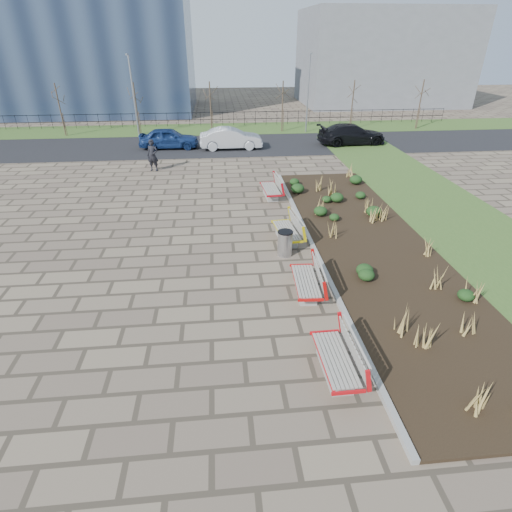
{
  "coord_description": "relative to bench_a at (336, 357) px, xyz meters",
  "views": [
    {
      "loc": [
        0.39,
        -8.46,
        7.28
      ],
      "look_at": [
        1.5,
        3.0,
        0.9
      ],
      "focal_mm": 28.0,
      "sensor_mm": 36.0,
      "label": 1
    }
  ],
  "objects": [
    {
      "name": "railing_fence",
      "position": [
        -3.0,
        30.96,
        0.14
      ],
      "size": [
        44.0,
        0.1,
        1.2
      ],
      "primitive_type": null,
      "color": "black",
      "rests_on": "grass_verge_far"
    },
    {
      "name": "building_grey",
      "position": [
        17.0,
        43.46,
        4.5
      ],
      "size": [
        18.0,
        12.0,
        10.0
      ],
      "primitive_type": "cube",
      "color": "slate",
      "rests_on": "ground"
    },
    {
      "name": "car_silver",
      "position": [
        -1.59,
        22.37,
        0.26
      ],
      "size": [
        4.48,
        1.6,
        1.47
      ],
      "primitive_type": "imported",
      "rotation": [
        0.0,
        0.0,
        1.58
      ],
      "color": "#B2B4BA",
      "rests_on": "road"
    },
    {
      "name": "grass_verge_near",
      "position": [
        8.0,
        6.46,
        -0.48
      ],
      "size": [
        5.0,
        38.0,
        0.04
      ],
      "primitive_type": "cube",
      "color": "#33511E",
      "rests_on": "ground"
    },
    {
      "name": "tree_e",
      "position": [
        9.0,
        27.96,
        1.54
      ],
      "size": [
        1.4,
        1.4,
        4.0
      ],
      "primitive_type": null,
      "color": "#4C3D2D",
      "rests_on": "grass_verge_far"
    },
    {
      "name": "planting_bed",
      "position": [
        3.25,
        6.46,
        -0.45
      ],
      "size": [
        4.5,
        18.0,
        0.1
      ],
      "primitive_type": "cube",
      "color": "black",
      "rests_on": "ground"
    },
    {
      "name": "planting_curb",
      "position": [
        0.92,
        6.46,
        -0.42
      ],
      "size": [
        0.16,
        18.0,
        0.15
      ],
      "primitive_type": "cube",
      "color": "gray",
      "rests_on": "ground"
    },
    {
      "name": "road",
      "position": [
        -3.0,
        23.46,
        -0.49
      ],
      "size": [
        80.0,
        7.0,
        0.02
      ],
      "primitive_type": "cube",
      "color": "black",
      "rests_on": "ground"
    },
    {
      "name": "tree_d",
      "position": [
        3.0,
        27.96,
        1.54
      ],
      "size": [
        1.4,
        1.4,
        4.0
      ],
      "primitive_type": null,
      "color": "#4C3D2D",
      "rests_on": "grass_verge_far"
    },
    {
      "name": "tree_b",
      "position": [
        -9.0,
        27.96,
        1.54
      ],
      "size": [
        1.4,
        1.4,
        4.0
      ],
      "primitive_type": null,
      "color": "#4C3D2D",
      "rests_on": "grass_verge_far"
    },
    {
      "name": "tree_a",
      "position": [
        -15.0,
        27.96,
        1.54
      ],
      "size": [
        1.4,
        1.4,
        4.0
      ],
      "primitive_type": null,
      "color": "#4C3D2D",
      "rests_on": "grass_verge_far"
    },
    {
      "name": "lamp_east",
      "position": [
        5.0,
        27.46,
        2.54
      ],
      "size": [
        0.24,
        0.6,
        6.0
      ],
      "primitive_type": null,
      "color": "gray",
      "rests_on": "grass_verge_far"
    },
    {
      "name": "bench_d",
      "position": [
        0.0,
        12.28,
        0.0
      ],
      "size": [
        1.03,
        2.15,
        1.0
      ],
      "primitive_type": null,
      "rotation": [
        0.0,
        0.0,
        0.06
      ],
      "color": "#AE0B16",
      "rests_on": "ground"
    },
    {
      "name": "grass_verge_far",
      "position": [
        -3.0,
        29.46,
        -0.48
      ],
      "size": [
        80.0,
        5.0,
        0.04
      ],
      "primitive_type": "cube",
      "color": "#33511E",
      "rests_on": "ground"
    },
    {
      "name": "bench_b",
      "position": [
        0.0,
        3.51,
        0.0
      ],
      "size": [
        1.01,
        2.15,
        1.0
      ],
      "primitive_type": null,
      "rotation": [
        0.0,
        0.0,
        -0.05
      ],
      "color": "red",
      "rests_on": "ground"
    },
    {
      "name": "lamp_west",
      "position": [
        -9.0,
        27.46,
        2.54
      ],
      "size": [
        0.24,
        0.6,
        6.0
      ],
      "primitive_type": null,
      "color": "gray",
      "rests_on": "grass_verge_far"
    },
    {
      "name": "ground",
      "position": [
        -3.0,
        1.46,
        -0.5
      ],
      "size": [
        120.0,
        120.0,
        0.0
      ],
      "primitive_type": "plane",
      "color": "#70614D",
      "rests_on": "ground"
    },
    {
      "name": "tree_f",
      "position": [
        15.0,
        27.96,
        1.54
      ],
      "size": [
        1.4,
        1.4,
        4.0
      ],
      "primitive_type": null,
      "color": "#4C3D2D",
      "rests_on": "grass_verge_far"
    },
    {
      "name": "litter_bin",
      "position": [
        -0.26,
        6.07,
        -0.02
      ],
      "size": [
        0.55,
        0.55,
        0.96
      ],
      "primitive_type": "cylinder",
      "color": "#B2B2B7",
      "rests_on": "ground"
    },
    {
      "name": "tree_c",
      "position": [
        -3.0,
        27.96,
        1.54
      ],
      "size": [
        1.4,
        1.4,
        4.0
      ],
      "primitive_type": null,
      "color": "#4C3D2D",
      "rests_on": "grass_verge_far"
    },
    {
      "name": "pedestrian",
      "position": [
        -6.51,
        17.45,
        0.44
      ],
      "size": [
        0.78,
        0.61,
        1.88
      ],
      "primitive_type": "imported",
      "rotation": [
        0.0,
        0.0,
        -0.25
      ],
      "color": "black",
      "rests_on": "ground"
    },
    {
      "name": "bench_c",
      "position": [
        0.0,
        7.26,
        0.0
      ],
      "size": [
        1.1,
        2.18,
        1.0
      ],
      "primitive_type": null,
      "rotation": [
        0.0,
        0.0,
        0.1
      ],
      "color": "#CEB90A",
      "rests_on": "ground"
    },
    {
      "name": "bench_a",
      "position": [
        0.0,
        0.0,
        0.0
      ],
      "size": [
        0.93,
        2.11,
        1.0
      ],
      "primitive_type": null,
      "rotation": [
        0.0,
        0.0,
        0.02
      ],
      "color": "red",
      "rests_on": "ground"
    },
    {
      "name": "car_blue",
      "position": [
        -6.08,
        22.96,
        0.24
      ],
      "size": [
        4.24,
        1.74,
        1.44
      ],
      "primitive_type": "imported",
      "rotation": [
        0.0,
        0.0,
        1.56
      ],
      "color": "navy",
      "rests_on": "road"
    },
    {
      "name": "car_black",
      "position": [
        7.53,
        22.89,
        0.26
      ],
      "size": [
        5.22,
        2.41,
        1.48
      ],
      "primitive_type": "imported",
      "rotation": [
        0.0,
        0.0,
        1.64
      ],
      "color": "black",
      "rests_on": "road"
    }
  ]
}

